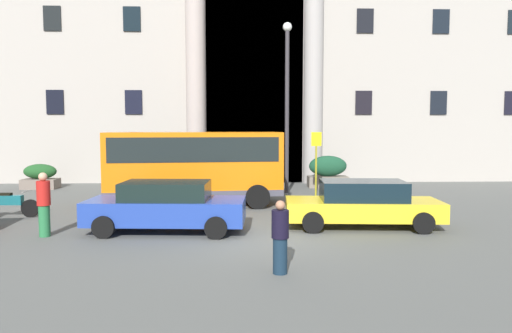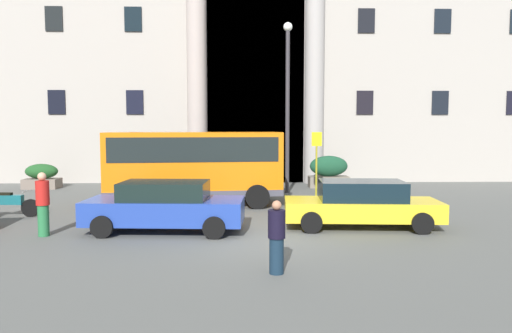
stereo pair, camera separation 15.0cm
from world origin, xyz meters
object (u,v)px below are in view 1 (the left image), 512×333
object	(u,v)px
motorcycle_far_end	(8,204)
pedestrian_woman_with_bag	(44,204)
bus_stop_sign	(316,157)
hedge_planter_entrance_left	(40,177)
orange_minibus	(194,162)
hedge_planter_far_west	(328,172)
hedge_planter_entrance_right	(140,177)
pedestrian_woman_dark_dress	(280,237)
parked_sedan_second	(166,206)
lamppost_plaza_centre	(287,95)
parked_compact_extra	(363,204)
motorcycle_near_kerb	(152,203)

from	to	relation	value
motorcycle_far_end	pedestrian_woman_with_bag	xyz separation A→B (m)	(2.38, -2.95, 0.45)
bus_stop_sign	hedge_planter_entrance_left	xyz separation A→B (m)	(-13.11, 3.25, -1.14)
orange_minibus	hedge_planter_far_west	world-z (taller)	orange_minibus
hedge_planter_entrance_right	hedge_planter_far_west	distance (m)	9.28
hedge_planter_far_west	pedestrian_woman_dark_dress	distance (m)	14.65
parked_sedan_second	pedestrian_woman_with_bag	bearing A→B (deg)	-167.54
parked_sedan_second	pedestrian_woman_with_bag	world-z (taller)	pedestrian_woman_with_bag
hedge_planter_entrance_left	lamppost_plaza_centre	bearing A→B (deg)	-9.48
hedge_planter_entrance_left	parked_sedan_second	size ratio (longest dim) A/B	0.36
hedge_planter_entrance_right	hedge_planter_entrance_left	world-z (taller)	hedge_planter_entrance_right
pedestrian_woman_dark_dress	bus_stop_sign	bearing A→B (deg)	-27.21
bus_stop_sign	parked_compact_extra	bearing A→B (deg)	-86.59
motorcycle_near_kerb	lamppost_plaza_centre	size ratio (longest dim) A/B	0.25
orange_minibus	motorcycle_near_kerb	distance (m)	2.92
parked_sedan_second	pedestrian_woman_dark_dress	xyz separation A→B (m)	(2.94, -4.10, 0.01)
hedge_planter_entrance_left	motorcycle_near_kerb	distance (m)	10.26
motorcycle_near_kerb	hedge_planter_entrance_right	bearing A→B (deg)	92.75
hedge_planter_entrance_right	hedge_planter_entrance_left	size ratio (longest dim) A/B	1.02
hedge_planter_far_west	orange_minibus	bearing A→B (deg)	-139.02
motorcycle_near_kerb	parked_sedan_second	bearing A→B (deg)	-82.34
parked_compact_extra	lamppost_plaza_centre	bearing A→B (deg)	105.42
parked_compact_extra	pedestrian_woman_dark_dress	distance (m)	5.35
orange_minibus	motorcycle_far_end	distance (m)	6.58
pedestrian_woman_with_bag	pedestrian_woman_dark_dress	distance (m)	7.19
lamppost_plaza_centre	pedestrian_woman_dark_dress	bearing A→B (deg)	-96.39
orange_minibus	pedestrian_woman_dark_dress	xyz separation A→B (m)	(2.55, -8.81, -0.92)
hedge_planter_entrance_left	hedge_planter_far_west	distance (m)	14.24
orange_minibus	hedge_planter_far_west	bearing A→B (deg)	34.99
motorcycle_near_kerb	motorcycle_far_end	xyz separation A→B (m)	(-4.82, 0.09, 0.00)
hedge_planter_entrance_right	parked_sedan_second	bearing A→B (deg)	-74.13
parked_sedan_second	lamppost_plaza_centre	xyz separation A→B (m)	(4.30, 8.02, 3.73)
orange_minibus	bus_stop_sign	xyz separation A→B (m)	(5.06, 2.07, 0.04)
bus_stop_sign	lamppost_plaza_centre	size ratio (longest dim) A/B	0.36
hedge_planter_far_west	parked_compact_extra	distance (m)	9.72
pedestrian_woman_dark_dress	lamppost_plaza_centre	bearing A→B (deg)	-20.61
parked_sedan_second	hedge_planter_entrance_right	bearing A→B (deg)	109.63
parked_sedan_second	pedestrian_woman_dark_dress	distance (m)	5.05
hedge_planter_far_west	motorcycle_far_end	bearing A→B (deg)	-148.06
hedge_planter_far_west	pedestrian_woman_dark_dress	xyz separation A→B (m)	(-3.65, -14.19, -0.01)
hedge_planter_entrance_left	motorcycle_near_kerb	size ratio (longest dim) A/B	0.86
bus_stop_sign	hedge_planter_far_west	xyz separation A→B (m)	(1.14, 3.31, -0.96)
parked_sedan_second	orange_minibus	bearing A→B (deg)	88.95
parked_compact_extra	parked_sedan_second	world-z (taller)	parked_sedan_second
bus_stop_sign	pedestrian_woman_with_bag	world-z (taller)	bus_stop_sign
pedestrian_woman_with_bag	lamppost_plaza_centre	world-z (taller)	lamppost_plaza_centre
hedge_planter_entrance_right	pedestrian_woman_dark_dress	distance (m)	14.58
parked_compact_extra	pedestrian_woman_dark_dress	bearing A→B (deg)	-118.62
hedge_planter_far_west	parked_sedan_second	world-z (taller)	hedge_planter_far_west
pedestrian_woman_with_bag	lamppost_plaza_centre	bearing A→B (deg)	-134.20
hedge_planter_far_west	parked_sedan_second	bearing A→B (deg)	-123.17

